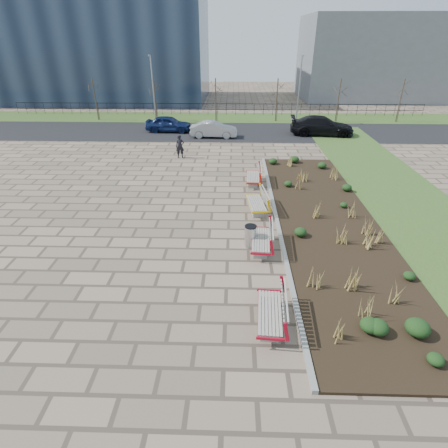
{
  "coord_description": "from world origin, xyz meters",
  "views": [
    {
      "loc": [
        1.86,
        -9.54,
        7.73
      ],
      "look_at": [
        1.5,
        3.0,
        0.9
      ],
      "focal_mm": 28.0,
      "sensor_mm": 36.0,
      "label": 1
    }
  ],
  "objects_px": {
    "pedestrian": "(180,147)",
    "car_silver": "(214,129)",
    "lamp_west": "(153,90)",
    "car_black": "(322,126)",
    "bench_b": "(261,238)",
    "bench_d": "(253,176)",
    "lamp_east": "(299,90)",
    "bench_c": "(256,202)",
    "car_blue": "(169,124)",
    "litter_bin": "(250,236)",
    "bench_a": "(270,311)"
  },
  "relations": [
    {
      "from": "bench_b",
      "to": "car_silver",
      "type": "distance_m",
      "value": 17.78
    },
    {
      "from": "car_silver",
      "to": "car_black",
      "type": "xyz_separation_m",
      "value": [
        9.28,
        1.04,
        0.13
      ]
    },
    {
      "from": "bench_c",
      "to": "bench_d",
      "type": "height_order",
      "value": "same"
    },
    {
      "from": "car_blue",
      "to": "bench_d",
      "type": "bearing_deg",
      "value": -146.99
    },
    {
      "from": "bench_b",
      "to": "car_blue",
      "type": "bearing_deg",
      "value": 113.77
    },
    {
      "from": "bench_a",
      "to": "lamp_west",
      "type": "height_order",
      "value": "lamp_west"
    },
    {
      "from": "bench_b",
      "to": "pedestrian",
      "type": "bearing_deg",
      "value": 116.41
    },
    {
      "from": "car_black",
      "to": "lamp_east",
      "type": "height_order",
      "value": "lamp_east"
    },
    {
      "from": "car_black",
      "to": "lamp_west",
      "type": "bearing_deg",
      "value": 78.28
    },
    {
      "from": "bench_a",
      "to": "litter_bin",
      "type": "relative_size",
      "value": 2.25
    },
    {
      "from": "bench_d",
      "to": "car_black",
      "type": "bearing_deg",
      "value": 62.93
    },
    {
      "from": "bench_a",
      "to": "car_blue",
      "type": "height_order",
      "value": "car_blue"
    },
    {
      "from": "lamp_east",
      "to": "car_black",
      "type": "bearing_deg",
      "value": -73.72
    },
    {
      "from": "bench_a",
      "to": "bench_d",
      "type": "bearing_deg",
      "value": 93.97
    },
    {
      "from": "bench_a",
      "to": "bench_b",
      "type": "distance_m",
      "value": 4.2
    },
    {
      "from": "bench_c",
      "to": "car_blue",
      "type": "relative_size",
      "value": 0.52
    },
    {
      "from": "bench_b",
      "to": "lamp_east",
      "type": "height_order",
      "value": "lamp_east"
    },
    {
      "from": "bench_b",
      "to": "bench_d",
      "type": "xyz_separation_m",
      "value": [
        0.0,
        7.1,
        0.0
      ]
    },
    {
      "from": "litter_bin",
      "to": "lamp_west",
      "type": "height_order",
      "value": "lamp_west"
    },
    {
      "from": "car_silver",
      "to": "car_black",
      "type": "relative_size",
      "value": 0.73
    },
    {
      "from": "bench_a",
      "to": "pedestrian",
      "type": "distance_m",
      "value": 16.81
    },
    {
      "from": "pedestrian",
      "to": "lamp_west",
      "type": "relative_size",
      "value": 0.27
    },
    {
      "from": "bench_d",
      "to": "lamp_east",
      "type": "relative_size",
      "value": 0.35
    },
    {
      "from": "lamp_west",
      "to": "bench_b",
      "type": "bearing_deg",
      "value": -68.99
    },
    {
      "from": "bench_c",
      "to": "car_blue",
      "type": "distance_m",
      "value": 17.32
    },
    {
      "from": "bench_c",
      "to": "car_blue",
      "type": "height_order",
      "value": "car_blue"
    },
    {
      "from": "bench_c",
      "to": "litter_bin",
      "type": "relative_size",
      "value": 2.25
    },
    {
      "from": "bench_d",
      "to": "car_black",
      "type": "relative_size",
      "value": 0.39
    },
    {
      "from": "litter_bin",
      "to": "car_black",
      "type": "bearing_deg",
      "value": 69.62
    },
    {
      "from": "pedestrian",
      "to": "car_silver",
      "type": "distance_m",
      "value": 6.04
    },
    {
      "from": "car_black",
      "to": "litter_bin",
      "type": "bearing_deg",
      "value": 165.35
    },
    {
      "from": "bench_b",
      "to": "car_silver",
      "type": "bearing_deg",
      "value": 103.16
    },
    {
      "from": "car_silver",
      "to": "car_black",
      "type": "distance_m",
      "value": 9.34
    },
    {
      "from": "car_blue",
      "to": "lamp_west",
      "type": "relative_size",
      "value": 0.67
    },
    {
      "from": "litter_bin",
      "to": "lamp_west",
      "type": "distance_m",
      "value": 24.9
    },
    {
      "from": "bench_c",
      "to": "lamp_east",
      "type": "relative_size",
      "value": 0.35
    },
    {
      "from": "car_silver",
      "to": "lamp_east",
      "type": "distance_m",
      "value": 10.1
    },
    {
      "from": "bench_b",
      "to": "lamp_west",
      "type": "relative_size",
      "value": 0.35
    },
    {
      "from": "car_blue",
      "to": "car_silver",
      "type": "xyz_separation_m",
      "value": [
        4.13,
        -1.8,
        -0.04
      ]
    },
    {
      "from": "bench_d",
      "to": "car_black",
      "type": "xyz_separation_m",
      "value": [
        6.41,
        11.48,
        0.3
      ]
    },
    {
      "from": "bench_b",
      "to": "lamp_west",
      "type": "distance_m",
      "value": 25.23
    },
    {
      "from": "pedestrian",
      "to": "lamp_west",
      "type": "height_order",
      "value": "lamp_west"
    },
    {
      "from": "litter_bin",
      "to": "lamp_west",
      "type": "relative_size",
      "value": 0.16
    },
    {
      "from": "bench_a",
      "to": "litter_bin",
      "type": "bearing_deg",
      "value": 99.33
    },
    {
      "from": "bench_a",
      "to": "car_blue",
      "type": "bearing_deg",
      "value": 110.52
    },
    {
      "from": "car_blue",
      "to": "car_silver",
      "type": "distance_m",
      "value": 4.51
    },
    {
      "from": "bench_d",
      "to": "car_silver",
      "type": "relative_size",
      "value": 0.53
    },
    {
      "from": "bench_c",
      "to": "car_blue",
      "type": "xyz_separation_m",
      "value": [
        -6.99,
        15.85,
        0.21
      ]
    },
    {
      "from": "bench_c",
      "to": "lamp_east",
      "type": "height_order",
      "value": "lamp_east"
    },
    {
      "from": "car_blue",
      "to": "lamp_east",
      "type": "bearing_deg",
      "value": -67.92
    }
  ]
}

